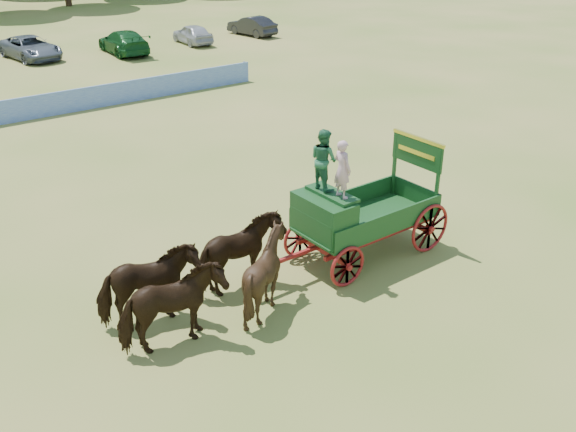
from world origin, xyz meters
The scene contains 6 objects.
ground centered at (0.00, 0.00, 0.00)m, with size 160.00×160.00×0.00m, color #A18849.
horse_lead_left centered at (-2.44, -0.65, 0.96)m, with size 1.04×2.28×1.92m, color #311C0D.
horse_lead_right centered at (-2.44, 0.45, 0.96)m, with size 1.04×2.28×1.92m, color #311C0D.
horse_wheel_left centered at (-0.04, -0.65, 0.96)m, with size 1.55×1.75×1.93m, color #311C0D.
horse_wheel_right centered at (-0.04, 0.45, 0.96)m, with size 1.04×2.28×1.92m, color #311C0D.
farm_dray centered at (2.93, -0.07, 1.62)m, with size 6.00×2.00×3.70m.
Camera 1 is at (-7.31, -11.12, 8.55)m, focal length 40.00 mm.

